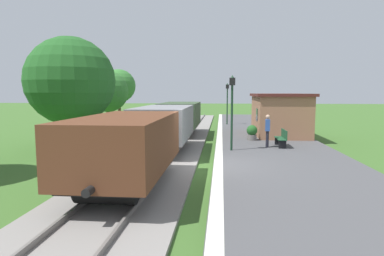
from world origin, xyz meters
TOP-DOWN VIEW (x-y plane):
  - ground_plane at (0.00, 0.00)m, footprint 160.00×160.00m
  - platform_slab at (3.20, 0.00)m, footprint 6.00×60.00m
  - platform_edge_stripe at (0.40, 0.00)m, footprint 0.36×60.00m
  - track_ballast at (-2.40, 0.00)m, footprint 3.80×60.00m
  - rail_near at (-1.68, 0.00)m, footprint 0.07×60.00m
  - rail_far at (-3.12, 0.00)m, footprint 0.07×60.00m
  - freight_train at (-2.40, 3.59)m, footprint 2.50×19.40m
  - station_hut at (4.40, 9.62)m, footprint 3.50×5.80m
  - bench_near_hut at (3.69, 4.63)m, footprint 0.42×1.50m
  - person_waiting at (2.91, 4.40)m, footprint 0.28×0.41m
  - potted_planter at (2.34, 6.86)m, footprint 0.64×0.64m
  - lamp_post_near at (1.01, 3.32)m, footprint 0.28×0.28m
  - lamp_post_far at (1.01, 16.58)m, footprint 0.28×0.28m
  - tree_trackside_mid at (-7.60, 4.27)m, footprint 4.74×4.74m
  - tree_trackside_far at (-7.97, 10.91)m, footprint 3.08×3.08m
  - tree_field_left at (-9.02, 16.90)m, footprint 3.06×3.06m

SIDE VIEW (x-z plane):
  - ground_plane at x=0.00m, z-range 0.00..0.00m
  - track_ballast at x=-2.40m, z-range 0.00..0.12m
  - platform_slab at x=3.20m, z-range 0.00..0.25m
  - rail_near at x=-1.68m, z-range 0.12..0.26m
  - rail_far at x=-3.12m, z-range 0.12..0.26m
  - platform_edge_stripe at x=0.40m, z-range 0.25..0.26m
  - bench_near_hut at x=3.69m, z-range 0.27..1.18m
  - potted_planter at x=2.34m, z-range 0.26..1.18m
  - person_waiting at x=2.91m, z-range 0.33..2.04m
  - freight_train at x=-2.40m, z-range 0.34..2.46m
  - station_hut at x=4.40m, z-range 0.26..3.04m
  - lamp_post_near at x=1.01m, z-range 0.95..4.65m
  - lamp_post_far at x=1.01m, z-range 0.95..4.65m
  - tree_trackside_far at x=-7.97m, z-range 0.81..5.54m
  - tree_trackside_mid at x=-7.60m, z-range 0.67..6.74m
  - tree_field_left at x=-9.02m, z-range 1.08..6.34m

